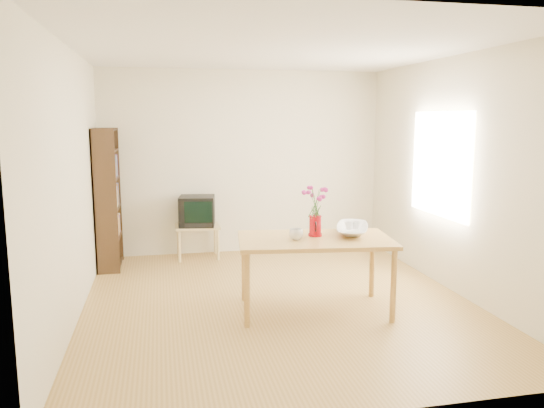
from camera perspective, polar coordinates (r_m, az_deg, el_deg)
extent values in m
plane|color=olive|center=(5.72, 0.63, -10.41)|extent=(4.50, 4.50, 0.00)
plane|color=white|center=(5.44, 0.68, 16.38)|extent=(4.50, 4.50, 0.00)
plane|color=beige|center=(7.63, -3.05, 4.51)|extent=(4.00, 0.00, 4.00)
plane|color=beige|center=(3.29, 9.26, -1.75)|extent=(4.00, 0.00, 4.00)
plane|color=beige|center=(5.36, -20.70, 1.96)|extent=(0.00, 4.50, 4.50)
plane|color=beige|center=(6.18, 19.09, 2.93)|extent=(0.00, 4.50, 4.50)
plane|color=white|center=(6.42, 17.61, 4.11)|extent=(0.00, 1.30, 1.30)
cube|color=#B1813C|center=(5.27, 4.64, -3.88)|extent=(1.60, 1.04, 0.04)
cylinder|color=#B1813C|center=(4.95, -2.71, -9.25)|extent=(0.06, 0.06, 0.71)
cylinder|color=#B1813C|center=(5.19, 12.93, -8.61)|extent=(0.06, 0.06, 0.71)
cylinder|color=#B1813C|center=(5.65, -3.02, -6.89)|extent=(0.06, 0.06, 0.71)
cylinder|color=#B1813C|center=(5.86, 10.71, -6.45)|extent=(0.06, 0.06, 0.71)
cube|color=tan|center=(7.40, -8.03, -2.41)|extent=(0.60, 0.45, 0.03)
cylinder|color=tan|center=(7.25, -9.94, -4.55)|extent=(0.04, 0.04, 0.43)
cylinder|color=tan|center=(7.29, -5.84, -4.39)|extent=(0.04, 0.04, 0.43)
cylinder|color=tan|center=(7.61, -10.04, -3.90)|extent=(0.04, 0.04, 0.43)
cylinder|color=tan|center=(7.65, -6.14, -3.76)|extent=(0.04, 0.04, 0.43)
cube|color=black|center=(6.79, -17.50, 0.11)|extent=(0.28, 0.02, 1.80)
cube|color=black|center=(7.45, -17.02, 0.91)|extent=(0.28, 0.03, 1.80)
cube|color=black|center=(7.13, -18.31, 0.49)|extent=(0.02, 0.70, 1.80)
cube|color=black|center=(7.29, -16.93, -6.17)|extent=(0.27, 0.65, 0.02)
cube|color=black|center=(7.21, -17.07, -3.40)|extent=(0.27, 0.65, 0.02)
cube|color=black|center=(7.14, -17.21, -0.42)|extent=(0.27, 0.65, 0.02)
cube|color=black|center=(7.09, -17.35, 2.61)|extent=(0.27, 0.65, 0.02)
cube|color=black|center=(7.06, -17.49, 5.51)|extent=(0.27, 0.65, 0.02)
cube|color=black|center=(7.05, -17.59, 7.62)|extent=(0.27, 0.65, 0.02)
cylinder|color=#BA0A15|center=(5.34, 4.67, -2.39)|extent=(0.12, 0.12, 0.20)
cylinder|color=#BA0A15|center=(5.36, 4.65, -3.31)|extent=(0.14, 0.14, 0.02)
cylinder|color=#BA0A15|center=(5.32, 4.68, -1.30)|extent=(0.13, 0.13, 0.01)
cone|color=#BA0A15|center=(5.28, 4.97, -1.66)|extent=(0.06, 0.07, 0.06)
torus|color=black|center=(5.41, 4.27, -2.15)|extent=(0.04, 0.10, 0.10)
imported|color=white|center=(5.17, 2.61, -3.28)|extent=(0.19, 0.19, 0.11)
imported|color=white|center=(5.50, 8.67, -0.78)|extent=(0.63, 0.63, 0.45)
imported|color=white|center=(5.50, 8.27, -1.25)|extent=(0.10, 0.10, 0.07)
imported|color=white|center=(5.55, 9.03, -1.19)|extent=(0.09, 0.09, 0.07)
cube|color=black|center=(7.36, -8.06, -0.74)|extent=(0.53, 0.49, 0.41)
cube|color=black|center=(7.43, -8.11, -0.48)|extent=(0.36, 0.28, 0.29)
cube|color=black|center=(7.14, -7.94, -0.88)|extent=(0.36, 0.06, 0.29)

